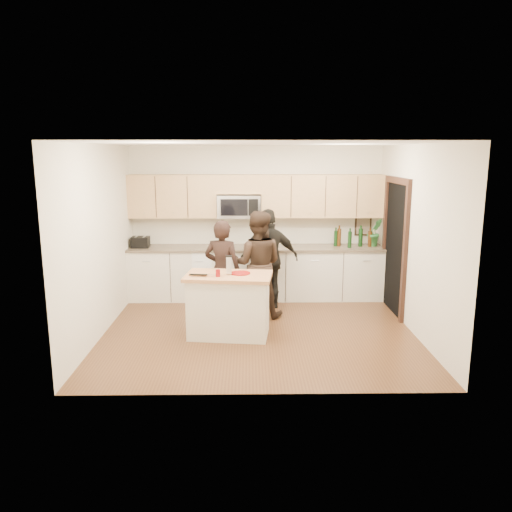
{
  "coord_description": "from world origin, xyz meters",
  "views": [
    {
      "loc": [
        -0.14,
        -7.01,
        2.58
      ],
      "look_at": [
        -0.03,
        0.35,
        1.05
      ],
      "focal_mm": 35.0,
      "sensor_mm": 36.0,
      "label": 1
    }
  ],
  "objects_px": {
    "woman_left": "(222,270)",
    "woman_center": "(257,264)",
    "woman_right": "(269,259)",
    "island": "(229,305)",
    "toaster": "(140,242)"
  },
  "relations": [
    {
      "from": "woman_center",
      "to": "woman_right",
      "type": "distance_m",
      "value": 0.49
    },
    {
      "from": "woman_right",
      "to": "woman_left",
      "type": "bearing_deg",
      "value": 33.02
    },
    {
      "from": "toaster",
      "to": "woman_right",
      "type": "relative_size",
      "value": 0.18
    },
    {
      "from": "woman_left",
      "to": "woman_right",
      "type": "bearing_deg",
      "value": -124.82
    },
    {
      "from": "island",
      "to": "toaster",
      "type": "distance_m",
      "value": 2.54
    },
    {
      "from": "island",
      "to": "toaster",
      "type": "bearing_deg",
      "value": 137.68
    },
    {
      "from": "woman_left",
      "to": "woman_center",
      "type": "distance_m",
      "value": 0.57
    },
    {
      "from": "island",
      "to": "woman_right",
      "type": "bearing_deg",
      "value": 71.32
    },
    {
      "from": "woman_center",
      "to": "woman_left",
      "type": "bearing_deg",
      "value": 25.58
    },
    {
      "from": "woman_left",
      "to": "woman_right",
      "type": "xyz_separation_m",
      "value": [
        0.75,
        0.61,
        0.05
      ]
    },
    {
      "from": "woman_right",
      "to": "island",
      "type": "bearing_deg",
      "value": 58.37
    },
    {
      "from": "woman_left",
      "to": "woman_center",
      "type": "xyz_separation_m",
      "value": [
        0.55,
        0.17,
        0.06
      ]
    },
    {
      "from": "woman_left",
      "to": "island",
      "type": "bearing_deg",
      "value": 115.62
    },
    {
      "from": "woman_center",
      "to": "woman_right",
      "type": "height_order",
      "value": "woman_center"
    },
    {
      "from": "island",
      "to": "woman_center",
      "type": "distance_m",
      "value": 1.05
    }
  ]
}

